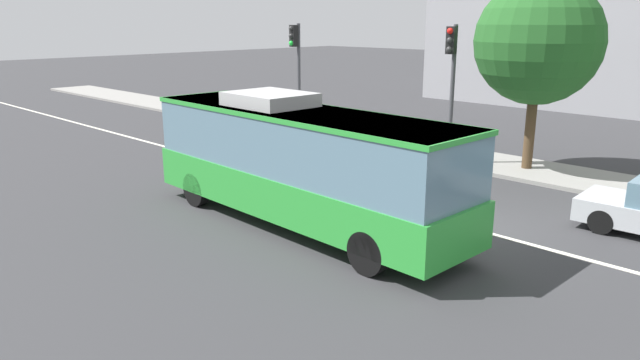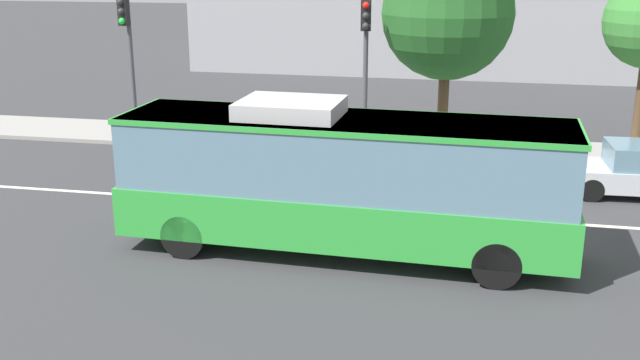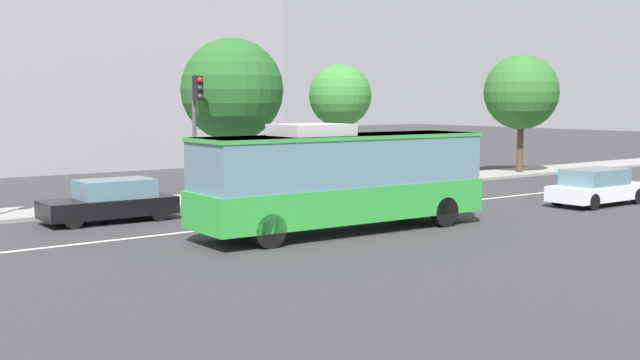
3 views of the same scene
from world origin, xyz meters
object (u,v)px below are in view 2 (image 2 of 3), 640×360
at_px(street_tree_kerbside_right, 447,14).
at_px(traffic_light_near_corner, 366,50).
at_px(sedan_black, 221,143).
at_px(traffic_light_mid_block, 128,43).
at_px(transit_bus, 343,176).

bearing_deg(street_tree_kerbside_right, traffic_light_near_corner, -150.27).
bearing_deg(sedan_black, street_tree_kerbside_right, -152.98).
bearing_deg(traffic_light_near_corner, traffic_light_mid_block, -96.59).
relative_size(transit_bus, traffic_light_near_corner, 1.94).
xyz_separation_m(traffic_light_near_corner, traffic_light_mid_block, (-8.28, 0.16, 0.00)).
distance_m(transit_bus, traffic_light_mid_block, 12.46).
distance_m(traffic_light_near_corner, street_tree_kerbside_right, 3.06).
relative_size(traffic_light_mid_block, street_tree_kerbside_right, 0.76).
relative_size(sedan_black, traffic_light_mid_block, 0.87).
bearing_deg(sedan_black, transit_bus, 129.40).
bearing_deg(transit_bus, sedan_black, 130.07).
bearing_deg(sedan_black, traffic_light_near_corner, -155.51).
distance_m(sedan_black, traffic_light_near_corner, 5.52).
relative_size(traffic_light_near_corner, street_tree_kerbside_right, 0.76).
relative_size(transit_bus, traffic_light_mid_block, 1.94).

